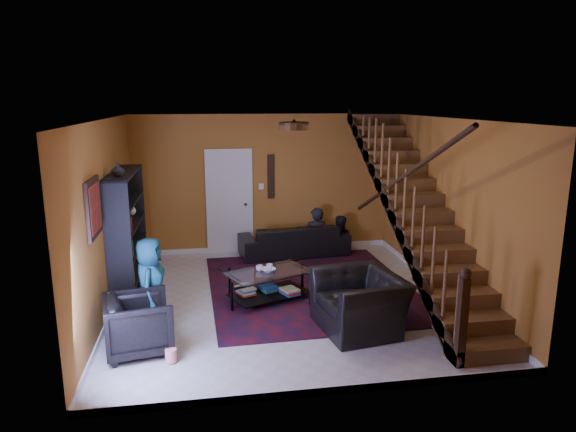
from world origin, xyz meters
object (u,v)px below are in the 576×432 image
bookshelf (128,237)px  armchair_left (139,324)px  sofa (294,240)px  coffee_table (269,284)px  armchair_right (360,302)px

bookshelf → armchair_left: bookshelf is taller
bookshelf → armchair_left: 2.12m
sofa → coffee_table: bearing=65.5°
bookshelf → sofa: size_ratio=0.93×
armchair_left → coffee_table: bearing=-63.6°
coffee_table → sofa: bearing=70.9°
bookshelf → armchair_left: size_ratio=2.50×
armchair_left → coffee_table: size_ratio=0.56×
armchair_left → coffee_table: 2.26m
sofa → armchair_right: (0.29, -3.52, 0.07)m
sofa → armchair_left: (-2.60, -3.71, 0.05)m
bookshelf → sofa: bookshelf is taller
armchair_right → bookshelf: bearing=-128.6°
bookshelf → armchair_left: (0.35, -2.01, -0.60)m
sofa → armchair_right: armchair_right is taller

